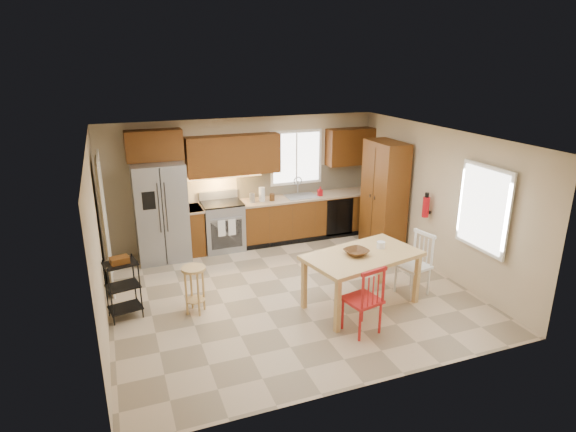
% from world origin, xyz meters
% --- Properties ---
extents(floor, '(5.50, 5.50, 0.00)m').
position_xyz_m(floor, '(0.00, 0.00, 0.00)').
color(floor, tan).
rests_on(floor, ground).
extents(ceiling, '(5.50, 5.00, 0.02)m').
position_xyz_m(ceiling, '(0.00, 0.00, 2.50)').
color(ceiling, silver).
rests_on(ceiling, ground).
extents(wall_back, '(5.50, 0.02, 2.50)m').
position_xyz_m(wall_back, '(0.00, 2.50, 1.25)').
color(wall_back, '#CCB793').
rests_on(wall_back, ground).
extents(wall_front, '(5.50, 0.02, 2.50)m').
position_xyz_m(wall_front, '(0.00, -2.50, 1.25)').
color(wall_front, '#CCB793').
rests_on(wall_front, ground).
extents(wall_left, '(0.02, 5.00, 2.50)m').
position_xyz_m(wall_left, '(-2.75, 0.00, 1.25)').
color(wall_left, '#CCB793').
rests_on(wall_left, ground).
extents(wall_right, '(0.02, 5.00, 2.50)m').
position_xyz_m(wall_right, '(2.75, 0.00, 1.25)').
color(wall_right, '#CCB793').
rests_on(wall_right, ground).
extents(refrigerator, '(0.92, 0.75, 1.82)m').
position_xyz_m(refrigerator, '(-1.70, 2.12, 0.91)').
color(refrigerator, gray).
rests_on(refrigerator, floor).
extents(range_stove, '(0.76, 0.63, 0.92)m').
position_xyz_m(range_stove, '(-0.55, 2.19, 0.46)').
color(range_stove, gray).
rests_on(range_stove, floor).
extents(base_cabinet_narrow, '(0.30, 0.60, 0.90)m').
position_xyz_m(base_cabinet_narrow, '(-1.10, 2.20, 0.45)').
color(base_cabinet_narrow, '#5B3010').
rests_on(base_cabinet_narrow, floor).
extents(base_cabinet_run, '(2.92, 0.60, 0.90)m').
position_xyz_m(base_cabinet_run, '(1.29, 2.20, 0.45)').
color(base_cabinet_run, '#5B3010').
rests_on(base_cabinet_run, floor).
extents(dishwasher, '(0.60, 0.02, 0.78)m').
position_xyz_m(dishwasher, '(1.85, 1.91, 0.45)').
color(dishwasher, black).
rests_on(dishwasher, floor).
extents(backsplash, '(2.92, 0.03, 0.55)m').
position_xyz_m(backsplash, '(1.29, 2.48, 1.18)').
color(backsplash, beige).
rests_on(backsplash, wall_back).
extents(upper_over_fridge, '(1.00, 0.35, 0.55)m').
position_xyz_m(upper_over_fridge, '(-1.70, 2.33, 2.10)').
color(upper_over_fridge, '#5E350F').
rests_on(upper_over_fridge, wall_back).
extents(upper_left_block, '(1.80, 0.35, 0.75)m').
position_xyz_m(upper_left_block, '(-0.25, 2.33, 1.83)').
color(upper_left_block, '#5E350F').
rests_on(upper_left_block, wall_back).
extents(upper_right_block, '(1.00, 0.35, 0.75)m').
position_xyz_m(upper_right_block, '(2.25, 2.33, 1.83)').
color(upper_right_block, '#5E350F').
rests_on(upper_right_block, wall_back).
extents(window_back, '(1.12, 0.04, 1.12)m').
position_xyz_m(window_back, '(1.10, 2.48, 1.65)').
color(window_back, white).
rests_on(window_back, wall_back).
extents(sink, '(0.62, 0.46, 0.16)m').
position_xyz_m(sink, '(1.10, 2.20, 0.86)').
color(sink, gray).
rests_on(sink, base_cabinet_run).
extents(undercab_glow, '(1.60, 0.30, 0.01)m').
position_xyz_m(undercab_glow, '(-0.55, 2.30, 1.43)').
color(undercab_glow, '#FFBF66').
rests_on(undercab_glow, wall_back).
extents(soap_bottle, '(0.09, 0.09, 0.19)m').
position_xyz_m(soap_bottle, '(1.48, 2.10, 1.00)').
color(soap_bottle, '#AD0C14').
rests_on(soap_bottle, base_cabinet_run).
extents(paper_towel, '(0.12, 0.12, 0.28)m').
position_xyz_m(paper_towel, '(0.25, 2.15, 1.04)').
color(paper_towel, white).
rests_on(paper_towel, base_cabinet_run).
extents(canister_steel, '(0.11, 0.11, 0.18)m').
position_xyz_m(canister_steel, '(0.05, 2.15, 0.99)').
color(canister_steel, gray).
rests_on(canister_steel, base_cabinet_run).
extents(canister_wood, '(0.10, 0.10, 0.14)m').
position_xyz_m(canister_wood, '(0.45, 2.12, 0.97)').
color(canister_wood, '#513315').
rests_on(canister_wood, base_cabinet_run).
extents(pantry, '(0.50, 0.95, 2.10)m').
position_xyz_m(pantry, '(2.43, 1.20, 1.05)').
color(pantry, '#5B3010').
rests_on(pantry, floor).
extents(fire_extinguisher, '(0.12, 0.12, 0.36)m').
position_xyz_m(fire_extinguisher, '(2.63, 0.15, 1.10)').
color(fire_extinguisher, '#AD0C14').
rests_on(fire_extinguisher, wall_right).
extents(window_right, '(0.04, 1.02, 1.32)m').
position_xyz_m(window_right, '(2.68, -1.15, 1.45)').
color(window_right, white).
rests_on(window_right, wall_right).
extents(doorway, '(0.04, 0.95, 2.10)m').
position_xyz_m(doorway, '(-2.67, 1.30, 1.05)').
color(doorway, '#8C7A59').
rests_on(doorway, wall_left).
extents(dining_table, '(1.86, 1.29, 0.83)m').
position_xyz_m(dining_table, '(0.87, -0.78, 0.41)').
color(dining_table, tan).
rests_on(dining_table, floor).
extents(chair_red, '(0.56, 0.56, 1.00)m').
position_xyz_m(chair_red, '(0.52, -1.43, 0.50)').
color(chair_red, '#B01B1B').
rests_on(chair_red, floor).
extents(chair_white, '(0.56, 0.56, 1.00)m').
position_xyz_m(chair_white, '(1.82, -0.73, 0.50)').
color(chair_white, white).
rests_on(chair_white, floor).
extents(table_bowl, '(0.41, 0.41, 0.08)m').
position_xyz_m(table_bowl, '(0.76, -0.78, 0.84)').
color(table_bowl, '#513315').
rests_on(table_bowl, dining_table).
extents(table_jar, '(0.16, 0.16, 0.16)m').
position_xyz_m(table_jar, '(1.24, -0.68, 0.87)').
color(table_jar, white).
rests_on(table_jar, dining_table).
extents(bar_stool, '(0.42, 0.42, 0.72)m').
position_xyz_m(bar_stool, '(-1.52, -0.11, 0.36)').
color(bar_stool, tan).
rests_on(bar_stool, floor).
extents(utility_cart, '(0.51, 0.43, 0.89)m').
position_xyz_m(utility_cart, '(-2.50, 0.11, 0.45)').
color(utility_cart, black).
rests_on(utility_cart, floor).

